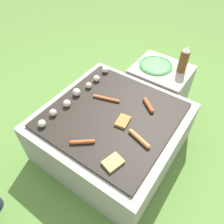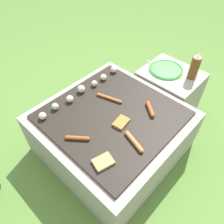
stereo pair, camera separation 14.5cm
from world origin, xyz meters
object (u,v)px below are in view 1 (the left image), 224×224
plate_colorful (156,65)px  fork_utensil (142,63)px  sausage_front_center (148,105)px  condiment_bottle (184,60)px

plate_colorful → fork_utensil: (-0.03, 0.11, -0.01)m
sausage_front_center → plate_colorful: size_ratio=0.45×
sausage_front_center → fork_utensil: size_ratio=0.68×
condiment_bottle → sausage_front_center: bearing=177.7°
sausage_front_center → condiment_bottle: bearing=-2.3°
plate_colorful → fork_utensil: 0.12m
sausage_front_center → plate_colorful: 0.50m
sausage_front_center → fork_utensil: sausage_front_center is taller
sausage_front_center → plate_colorful: (0.47, 0.18, -0.01)m
fork_utensil → sausage_front_center: bearing=-146.0°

